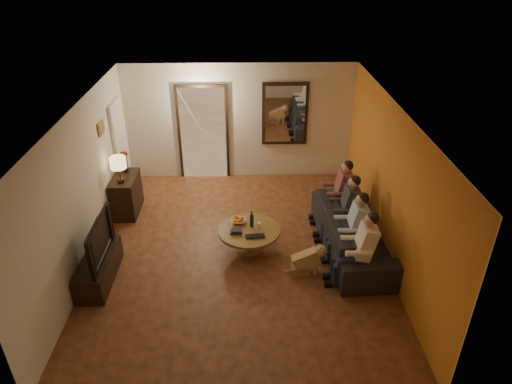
{
  "coord_description": "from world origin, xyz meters",
  "views": [
    {
      "loc": [
        0.13,
        -6.5,
        4.86
      ],
      "look_at": [
        0.3,
        0.3,
        1.05
      ],
      "focal_mm": 32.0,
      "sensor_mm": 36.0,
      "label": 1
    }
  ],
  "objects_px": {
    "dog": "(307,259)",
    "bowl": "(239,221)",
    "tv_stand": "(99,268)",
    "person_d": "(339,195)",
    "dresser": "(126,195)",
    "wine_bottle": "(252,219)",
    "sofa": "(353,231)",
    "person_c": "(345,211)",
    "laptop": "(255,238)",
    "tv": "(93,240)",
    "person_a": "(360,252)",
    "table_lamp": "(119,170)",
    "coffee_table": "(249,240)",
    "person_b": "(352,230)"
  },
  "relations": [
    {
      "from": "person_b",
      "to": "person_d",
      "type": "bearing_deg",
      "value": 90.0
    },
    {
      "from": "tv_stand",
      "to": "person_d",
      "type": "bearing_deg",
      "value": 21.3
    },
    {
      "from": "person_d",
      "to": "person_a",
      "type": "bearing_deg",
      "value": -90.0
    },
    {
      "from": "dresser",
      "to": "sofa",
      "type": "xyz_separation_m",
      "value": [
        4.24,
        -1.38,
        -0.02
      ]
    },
    {
      "from": "tv_stand",
      "to": "sofa",
      "type": "height_order",
      "value": "sofa"
    },
    {
      "from": "dresser",
      "to": "dog",
      "type": "distance_m",
      "value": 3.92
    },
    {
      "from": "tv_stand",
      "to": "person_a",
      "type": "height_order",
      "value": "person_a"
    },
    {
      "from": "sofa",
      "to": "bowl",
      "type": "bearing_deg",
      "value": 80.88
    },
    {
      "from": "person_d",
      "to": "bowl",
      "type": "xyz_separation_m",
      "value": [
        -1.9,
        -0.69,
        -0.12
      ]
    },
    {
      "from": "sofa",
      "to": "person_c",
      "type": "bearing_deg",
      "value": 15.34
    },
    {
      "from": "dresser",
      "to": "tv",
      "type": "height_order",
      "value": "tv"
    },
    {
      "from": "tv_stand",
      "to": "dog",
      "type": "height_order",
      "value": "dog"
    },
    {
      "from": "person_c",
      "to": "coffee_table",
      "type": "distance_m",
      "value": 1.78
    },
    {
      "from": "table_lamp",
      "to": "person_b",
      "type": "relative_size",
      "value": 0.45
    },
    {
      "from": "person_d",
      "to": "bowl",
      "type": "height_order",
      "value": "person_d"
    },
    {
      "from": "tv_stand",
      "to": "dog",
      "type": "distance_m",
      "value": 3.35
    },
    {
      "from": "table_lamp",
      "to": "bowl",
      "type": "relative_size",
      "value": 2.08
    },
    {
      "from": "coffee_table",
      "to": "dresser",
      "type": "bearing_deg",
      "value": 150.2
    },
    {
      "from": "person_b",
      "to": "person_c",
      "type": "bearing_deg",
      "value": 90.0
    },
    {
      "from": "person_d",
      "to": "coffee_table",
      "type": "distance_m",
      "value": 1.98
    },
    {
      "from": "person_a",
      "to": "dresser",
      "type": "bearing_deg",
      "value": 151.17
    },
    {
      "from": "tv",
      "to": "wine_bottle",
      "type": "relative_size",
      "value": 3.78
    },
    {
      "from": "person_a",
      "to": "coffee_table",
      "type": "bearing_deg",
      "value": 152.57
    },
    {
      "from": "dresser",
      "to": "person_a",
      "type": "relative_size",
      "value": 0.73
    },
    {
      "from": "tv_stand",
      "to": "laptop",
      "type": "height_order",
      "value": "laptop"
    },
    {
      "from": "coffee_table",
      "to": "tv",
      "type": "bearing_deg",
      "value": -163.78
    },
    {
      "from": "tv",
      "to": "dog",
      "type": "height_order",
      "value": "tv"
    },
    {
      "from": "tv_stand",
      "to": "wine_bottle",
      "type": "distance_m",
      "value": 2.63
    },
    {
      "from": "tv_stand",
      "to": "person_b",
      "type": "relative_size",
      "value": 1.07
    },
    {
      "from": "table_lamp",
      "to": "dresser",
      "type": "bearing_deg",
      "value": 90.0
    },
    {
      "from": "table_lamp",
      "to": "laptop",
      "type": "distance_m",
      "value": 2.97
    },
    {
      "from": "sofa",
      "to": "coffee_table",
      "type": "relative_size",
      "value": 2.32
    },
    {
      "from": "table_lamp",
      "to": "person_b",
      "type": "bearing_deg",
      "value": -19.41
    },
    {
      "from": "table_lamp",
      "to": "person_a",
      "type": "relative_size",
      "value": 0.45
    },
    {
      "from": "person_b",
      "to": "coffee_table",
      "type": "relative_size",
      "value": 1.11
    },
    {
      "from": "dresser",
      "to": "dog",
      "type": "xyz_separation_m",
      "value": [
        3.35,
        -2.03,
        -0.11
      ]
    },
    {
      "from": "sofa",
      "to": "person_b",
      "type": "bearing_deg",
      "value": 158.47
    },
    {
      "from": "tv",
      "to": "wine_bottle",
      "type": "xyz_separation_m",
      "value": [
        2.47,
        0.8,
        -0.16
      ]
    },
    {
      "from": "table_lamp",
      "to": "person_a",
      "type": "distance_m",
      "value": 4.64
    },
    {
      "from": "tv",
      "to": "coffee_table",
      "type": "relative_size",
      "value": 1.08
    },
    {
      "from": "dresser",
      "to": "wine_bottle",
      "type": "height_order",
      "value": "dresser"
    },
    {
      "from": "tv_stand",
      "to": "laptop",
      "type": "distance_m",
      "value": 2.57
    },
    {
      "from": "sofa",
      "to": "dog",
      "type": "distance_m",
      "value": 1.1
    },
    {
      "from": "dog",
      "to": "bowl",
      "type": "bearing_deg",
      "value": 141.72
    },
    {
      "from": "laptop",
      "to": "person_b",
      "type": "bearing_deg",
      "value": -5.3
    },
    {
      "from": "dog",
      "to": "coffee_table",
      "type": "distance_m",
      "value": 1.13
    },
    {
      "from": "table_lamp",
      "to": "wine_bottle",
      "type": "distance_m",
      "value": 2.73
    },
    {
      "from": "tv",
      "to": "person_d",
      "type": "relative_size",
      "value": 0.98
    },
    {
      "from": "tv",
      "to": "dog",
      "type": "xyz_separation_m",
      "value": [
        3.35,
        0.06,
        -0.49
      ]
    },
    {
      "from": "person_d",
      "to": "wine_bottle",
      "type": "distance_m",
      "value": 1.85
    }
  ]
}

